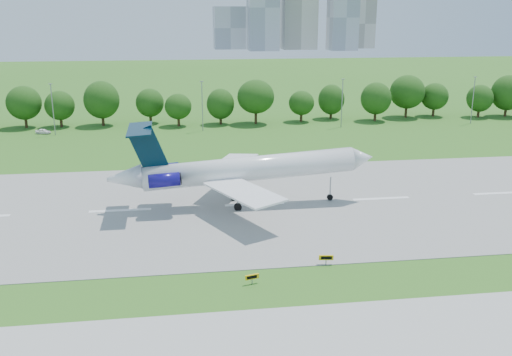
# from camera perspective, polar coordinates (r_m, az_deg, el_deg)

# --- Properties ---
(ground) EXTENTS (600.00, 600.00, 0.00)m
(ground) POSITION_cam_1_polar(r_m,az_deg,el_deg) (63.46, -15.41, -10.72)
(ground) COLOR #2A6219
(ground) RESTS_ON ground
(runway) EXTENTS (400.00, 45.00, 0.08)m
(runway) POSITION_cam_1_polar(r_m,az_deg,el_deg) (86.35, -13.43, -3.20)
(runway) COLOR gray
(runway) RESTS_ON ground
(tree_line) EXTENTS (288.40, 8.40, 10.40)m
(tree_line) POSITION_cam_1_polar(r_m,az_deg,el_deg) (150.04, -11.36, 7.55)
(tree_line) COLOR #382314
(tree_line) RESTS_ON ground
(light_poles) EXTENTS (175.90, 0.25, 12.19)m
(light_poles) POSITION_cam_1_polar(r_m,az_deg,el_deg) (140.33, -12.60, 6.95)
(light_poles) COLOR gray
(light_poles) RESTS_ON ground
(skyline) EXTENTS (127.00, 52.00, 80.00)m
(skyline) POSITION_cam_1_polar(r_m,az_deg,el_deg) (455.99, 3.75, 16.56)
(skyline) COLOR #B2B2B7
(skyline) RESTS_ON ground
(airliner) EXTENTS (40.09, 29.23, 12.79)m
(airliner) POSITION_cam_1_polar(r_m,az_deg,el_deg) (84.57, -1.99, 0.90)
(airliner) COLOR white
(airliner) RESTS_ON ground
(taxi_sign_centre) EXTENTS (1.55, 0.57, 1.10)m
(taxi_sign_centre) POSITION_cam_1_polar(r_m,az_deg,el_deg) (62.10, -0.39, -9.87)
(taxi_sign_centre) COLOR gray
(taxi_sign_centre) RESTS_ON ground
(taxi_sign_right) EXTENTS (1.70, 0.44, 1.19)m
(taxi_sign_right) POSITION_cam_1_polar(r_m,az_deg,el_deg) (66.94, 7.03, -7.92)
(taxi_sign_right) COLOR gray
(taxi_sign_right) RESTS_ON ground
(service_vehicle_b) EXTENTS (3.86, 2.44, 1.22)m
(service_vehicle_b) POSITION_cam_1_polar(r_m,az_deg,el_deg) (146.20, -20.52, 4.39)
(service_vehicle_b) COLOR white
(service_vehicle_b) RESTS_ON ground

